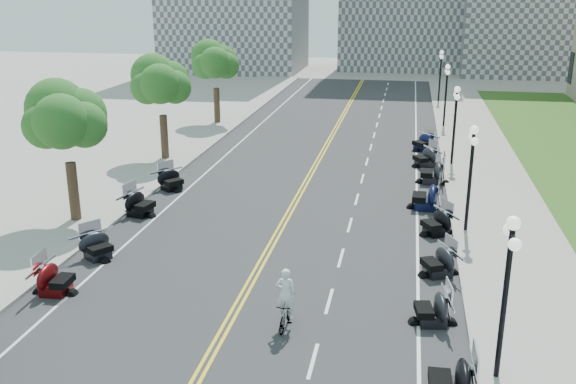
# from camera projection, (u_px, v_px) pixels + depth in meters

# --- Properties ---
(ground) EXTENTS (160.00, 160.00, 0.00)m
(ground) POSITION_uv_depth(u_px,v_px,m) (267.00, 252.00, 27.74)
(ground) COLOR gray
(road) EXTENTS (16.00, 90.00, 0.01)m
(road) POSITION_uv_depth(u_px,v_px,m) (304.00, 185.00, 37.10)
(road) COLOR #333335
(road) RESTS_ON ground
(centerline_yellow_a) EXTENTS (0.12, 90.00, 0.00)m
(centerline_yellow_a) POSITION_uv_depth(u_px,v_px,m) (302.00, 185.00, 37.12)
(centerline_yellow_a) COLOR yellow
(centerline_yellow_a) RESTS_ON road
(centerline_yellow_b) EXTENTS (0.12, 90.00, 0.00)m
(centerline_yellow_b) POSITION_uv_depth(u_px,v_px,m) (306.00, 185.00, 37.08)
(centerline_yellow_b) COLOR yellow
(centerline_yellow_b) RESTS_ON road
(edge_line_north) EXTENTS (0.12, 90.00, 0.00)m
(edge_line_north) POSITION_uv_depth(u_px,v_px,m) (417.00, 191.00, 35.97)
(edge_line_north) COLOR white
(edge_line_north) RESTS_ON road
(edge_line_south) EXTENTS (0.12, 90.00, 0.00)m
(edge_line_south) POSITION_uv_depth(u_px,v_px,m) (199.00, 179.00, 38.22)
(edge_line_south) COLOR white
(edge_line_south) RESTS_ON road
(lane_dash_4) EXTENTS (0.12, 2.00, 0.00)m
(lane_dash_4) POSITION_uv_depth(u_px,v_px,m) (313.00, 361.00, 19.69)
(lane_dash_4) COLOR white
(lane_dash_4) RESTS_ON road
(lane_dash_5) EXTENTS (0.12, 2.00, 0.00)m
(lane_dash_5) POSITION_uv_depth(u_px,v_px,m) (329.00, 301.00, 23.43)
(lane_dash_5) COLOR white
(lane_dash_5) RESTS_ON road
(lane_dash_6) EXTENTS (0.12, 2.00, 0.00)m
(lane_dash_6) POSITION_uv_depth(u_px,v_px,m) (341.00, 258.00, 27.18)
(lane_dash_6) COLOR white
(lane_dash_6) RESTS_ON road
(lane_dash_7) EXTENTS (0.12, 2.00, 0.00)m
(lane_dash_7) POSITION_uv_depth(u_px,v_px,m) (350.00, 225.00, 30.92)
(lane_dash_7) COLOR white
(lane_dash_7) RESTS_ON road
(lane_dash_8) EXTENTS (0.12, 2.00, 0.00)m
(lane_dash_8) POSITION_uv_depth(u_px,v_px,m) (357.00, 199.00, 34.66)
(lane_dash_8) COLOR white
(lane_dash_8) RESTS_ON road
(lane_dash_9) EXTENTS (0.12, 2.00, 0.00)m
(lane_dash_9) POSITION_uv_depth(u_px,v_px,m) (362.00, 178.00, 38.41)
(lane_dash_9) COLOR white
(lane_dash_9) RESTS_ON road
(lane_dash_10) EXTENTS (0.12, 2.00, 0.00)m
(lane_dash_10) POSITION_uv_depth(u_px,v_px,m) (367.00, 161.00, 42.15)
(lane_dash_10) COLOR white
(lane_dash_10) RESTS_ON road
(lane_dash_11) EXTENTS (0.12, 2.00, 0.00)m
(lane_dash_11) POSITION_uv_depth(u_px,v_px,m) (371.00, 147.00, 45.89)
(lane_dash_11) COLOR white
(lane_dash_11) RESTS_ON road
(lane_dash_12) EXTENTS (0.12, 2.00, 0.00)m
(lane_dash_12) POSITION_uv_depth(u_px,v_px,m) (374.00, 135.00, 49.64)
(lane_dash_12) COLOR white
(lane_dash_12) RESTS_ON road
(lane_dash_13) EXTENTS (0.12, 2.00, 0.00)m
(lane_dash_13) POSITION_uv_depth(u_px,v_px,m) (377.00, 125.00, 53.38)
(lane_dash_13) COLOR white
(lane_dash_13) RESTS_ON road
(lane_dash_14) EXTENTS (0.12, 2.00, 0.00)m
(lane_dash_14) POSITION_uv_depth(u_px,v_px,m) (379.00, 116.00, 57.12)
(lane_dash_14) COLOR white
(lane_dash_14) RESTS_ON road
(lane_dash_15) EXTENTS (0.12, 2.00, 0.00)m
(lane_dash_15) POSITION_uv_depth(u_px,v_px,m) (382.00, 108.00, 60.87)
(lane_dash_15) COLOR white
(lane_dash_15) RESTS_ON road
(lane_dash_16) EXTENTS (0.12, 2.00, 0.00)m
(lane_dash_16) POSITION_uv_depth(u_px,v_px,m) (383.00, 101.00, 64.61)
(lane_dash_16) COLOR white
(lane_dash_16) RESTS_ON road
(lane_dash_17) EXTENTS (0.12, 2.00, 0.00)m
(lane_dash_17) POSITION_uv_depth(u_px,v_px,m) (385.00, 94.00, 68.35)
(lane_dash_17) COLOR white
(lane_dash_17) RESTS_ON road
(lane_dash_18) EXTENTS (0.12, 2.00, 0.00)m
(lane_dash_18) POSITION_uv_depth(u_px,v_px,m) (387.00, 89.00, 72.10)
(lane_dash_18) COLOR white
(lane_dash_18) RESTS_ON road
(lane_dash_19) EXTENTS (0.12, 2.00, 0.00)m
(lane_dash_19) POSITION_uv_depth(u_px,v_px,m) (388.00, 84.00, 75.84)
(lane_dash_19) COLOR white
(lane_dash_19) RESTS_ON road
(sidewalk_north) EXTENTS (5.00, 90.00, 0.15)m
(sidewalk_north) POSITION_uv_depth(u_px,v_px,m) (493.00, 195.00, 35.23)
(sidewalk_north) COLOR #9E9991
(sidewalk_north) RESTS_ON ground
(sidewalk_south) EXTENTS (5.00, 90.00, 0.15)m
(sidewalk_south) POSITION_uv_depth(u_px,v_px,m) (134.00, 175.00, 38.92)
(sidewalk_south) COLOR #9E9991
(sidewalk_south) RESTS_ON ground
(street_lamp_1) EXTENTS (0.50, 1.20, 4.90)m
(street_lamp_1) POSITION_uv_depth(u_px,v_px,m) (505.00, 300.00, 17.95)
(street_lamp_1) COLOR black
(street_lamp_1) RESTS_ON sidewalk_north
(street_lamp_2) EXTENTS (0.50, 1.20, 4.90)m
(street_lamp_2) POSITION_uv_depth(u_px,v_px,m) (470.00, 179.00, 29.18)
(street_lamp_2) COLOR black
(street_lamp_2) RESTS_ON sidewalk_north
(street_lamp_3) EXTENTS (0.50, 1.20, 4.90)m
(street_lamp_3) POSITION_uv_depth(u_px,v_px,m) (454.00, 126.00, 40.41)
(street_lamp_3) COLOR black
(street_lamp_3) RESTS_ON sidewalk_north
(street_lamp_4) EXTENTS (0.50, 1.20, 4.90)m
(street_lamp_4) POSITION_uv_depth(u_px,v_px,m) (446.00, 96.00, 51.64)
(street_lamp_4) COLOR black
(street_lamp_4) RESTS_ON sidewalk_north
(street_lamp_5) EXTENTS (0.50, 1.20, 4.90)m
(street_lamp_5) POSITION_uv_depth(u_px,v_px,m) (440.00, 76.00, 62.87)
(street_lamp_5) COLOR black
(street_lamp_5) RESTS_ON sidewalk_north
(tree_2) EXTENTS (4.80, 4.80, 9.20)m
(tree_2) POSITION_uv_depth(u_px,v_px,m) (66.00, 126.00, 29.92)
(tree_2) COLOR #235619
(tree_2) RESTS_ON sidewalk_south
(tree_3) EXTENTS (4.80, 4.80, 9.20)m
(tree_3) POSITION_uv_depth(u_px,v_px,m) (161.00, 88.00, 41.15)
(tree_3) COLOR #235619
(tree_3) RESTS_ON sidewalk_south
(tree_4) EXTENTS (4.80, 4.80, 9.20)m
(tree_4) POSITION_uv_depth(u_px,v_px,m) (216.00, 67.00, 52.38)
(tree_4) COLOR #235619
(tree_4) RESTS_ON sidewalk_south
(motorcycle_n_3) EXTENTS (2.03, 2.03, 1.38)m
(motorcycle_n_3) POSITION_uv_depth(u_px,v_px,m) (452.00, 379.00, 17.61)
(motorcycle_n_3) COLOR black
(motorcycle_n_3) RESTS_ON road
(motorcycle_n_4) EXTENTS (2.04, 2.04, 1.25)m
(motorcycle_n_4) POSITION_uv_depth(u_px,v_px,m) (433.00, 307.00, 21.71)
(motorcycle_n_4) COLOR black
(motorcycle_n_4) RESTS_ON road
(motorcycle_n_5) EXTENTS (2.42, 2.42, 1.27)m
(motorcycle_n_5) POSITION_uv_depth(u_px,v_px,m) (438.00, 260.00, 25.37)
(motorcycle_n_5) COLOR black
(motorcycle_n_5) RESTS_ON road
(motorcycle_n_6) EXTENTS (2.51, 2.51, 1.28)m
(motorcycle_n_6) POSITION_uv_depth(u_px,v_px,m) (437.00, 222.00, 29.56)
(motorcycle_n_6) COLOR black
(motorcycle_n_6) RESTS_ON road
(motorcycle_n_7) EXTENTS (2.28, 2.28, 1.52)m
(motorcycle_n_7) POSITION_uv_depth(u_px,v_px,m) (426.00, 195.00, 32.95)
(motorcycle_n_7) COLOR black
(motorcycle_n_7) RESTS_ON road
(motorcycle_n_8) EXTENTS (2.16, 2.16, 1.50)m
(motorcycle_n_8) POSITION_uv_depth(u_px,v_px,m) (433.00, 171.00, 37.26)
(motorcycle_n_8) COLOR black
(motorcycle_n_8) RESTS_ON road
(motorcycle_n_9) EXTENTS (2.64, 2.64, 1.36)m
(motorcycle_n_9) POSITION_uv_depth(u_px,v_px,m) (425.00, 156.00, 40.80)
(motorcycle_n_9) COLOR black
(motorcycle_n_9) RESTS_ON road
(motorcycle_n_10) EXTENTS (2.67, 2.67, 1.32)m
(motorcycle_n_10) POSITION_uv_depth(u_px,v_px,m) (423.00, 141.00, 44.84)
(motorcycle_n_10) COLOR black
(motorcycle_n_10) RESTS_ON road
(motorcycle_s_4) EXTENTS (1.92, 1.92, 1.30)m
(motorcycle_s_4) POSITION_uv_depth(u_px,v_px,m) (55.00, 277.00, 23.85)
(motorcycle_s_4) COLOR #590A0C
(motorcycle_s_4) RESTS_ON road
(motorcycle_s_5) EXTENTS (2.48, 2.48, 1.24)m
(motorcycle_s_5) POSITION_uv_depth(u_px,v_px,m) (97.00, 245.00, 26.97)
(motorcycle_s_5) COLOR black
(motorcycle_s_5) RESTS_ON road
(motorcycle_s_6) EXTENTS (2.32, 2.32, 1.36)m
(motorcycle_s_6) POSITION_uv_depth(u_px,v_px,m) (140.00, 203.00, 32.04)
(motorcycle_s_6) COLOR black
(motorcycle_s_6) RESTS_ON road
(motorcycle_s_7) EXTENTS (2.57, 2.57, 1.28)m
(motorcycle_s_7) POSITION_uv_depth(u_px,v_px,m) (171.00, 179.00, 36.14)
(motorcycle_s_7) COLOR black
(motorcycle_s_7) RESTS_ON road
(bicycle) EXTENTS (0.55, 1.65, 0.98)m
(bicycle) POSITION_uv_depth(u_px,v_px,m) (286.00, 314.00, 21.49)
(bicycle) COLOR #A51414
(bicycle) RESTS_ON road
(cyclist_rider) EXTENTS (0.66, 0.44, 1.82)m
(cyclist_rider) POSITION_uv_depth(u_px,v_px,m) (286.00, 276.00, 21.06)
(cyclist_rider) COLOR silver
(cyclist_rider) RESTS_ON bicycle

